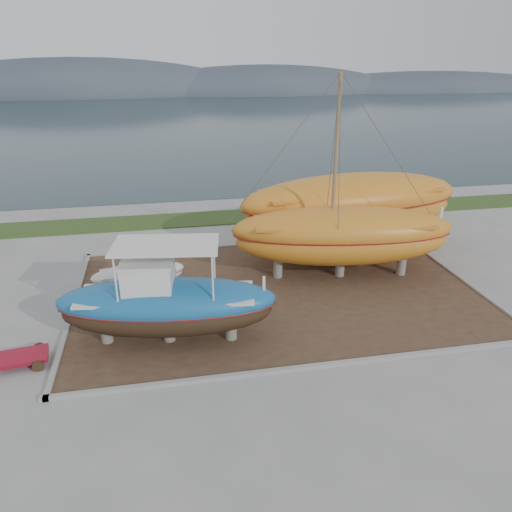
{
  "coord_description": "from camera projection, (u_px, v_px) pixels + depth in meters",
  "views": [
    {
      "loc": [
        -5.01,
        -16.18,
        10.38
      ],
      "look_at": [
        -1.03,
        4.0,
        1.9
      ],
      "focal_mm": 35.0,
      "sensor_mm": 36.0,
      "label": 1
    }
  ],
  "objects": [
    {
      "name": "grass_strip",
      "position": [
        238.0,
        217.0,
        33.57
      ],
      "size": [
        44.0,
        3.0,
        0.08
      ],
      "primitive_type": "cube",
      "color": "#284219",
      "rests_on": "ground"
    },
    {
      "name": "mountain_ridge",
      "position": [
        172.0,
        93.0,
        132.91
      ],
      "size": [
        200.0,
        36.0,
        20.0
      ],
      "primitive_type": null,
      "color": "#333D49",
      "rests_on": "ground"
    },
    {
      "name": "red_trailer",
      "position": [
        22.0,
        360.0,
        17.75
      ],
      "size": [
        2.85,
        1.73,
        0.38
      ],
      "primitive_type": null,
      "rotation": [
        0.0,
        0.0,
        0.15
      ],
      "color": "maroon",
      "rests_on": "ground"
    },
    {
      "name": "dirt_patch",
      "position": [
        278.0,
        292.0,
        23.15
      ],
      "size": [
        18.0,
        12.0,
        0.06
      ],
      "primitive_type": "cube",
      "color": "#422D1E",
      "rests_on": "ground"
    },
    {
      "name": "ground",
      "position": [
        301.0,
        337.0,
        19.53
      ],
      "size": [
        140.0,
        140.0,
        0.0
      ],
      "primitive_type": "plane",
      "color": "gray",
      "rests_on": "ground"
    },
    {
      "name": "orange_sailboat",
      "position": [
        346.0,
        181.0,
        22.94
      ],
      "size": [
        11.01,
        4.63,
        9.51
      ],
      "primitive_type": null,
      "rotation": [
        0.0,
        0.0,
        -0.14
      ],
      "color": "#C3751E",
      "rests_on": "dirt_patch"
    },
    {
      "name": "white_dinghy",
      "position": [
        139.0,
        278.0,
        22.93
      ],
      "size": [
        4.42,
        2.24,
        1.27
      ],
      "primitive_type": null,
      "rotation": [
        0.0,
        0.0,
        0.16
      ],
      "color": "silver",
      "rests_on": "dirt_patch"
    },
    {
      "name": "sea",
      "position": [
        186.0,
        118.0,
        83.02
      ],
      "size": [
        260.0,
        100.0,
        0.04
      ],
      "primitive_type": null,
      "color": "#1A2F34",
      "rests_on": "ground"
    },
    {
      "name": "orange_bare_hull",
      "position": [
        351.0,
        213.0,
        27.39
      ],
      "size": [
        12.88,
        4.92,
        4.12
      ],
      "primitive_type": null,
      "rotation": [
        0.0,
        0.0,
        0.09
      ],
      "color": "#C3751E",
      "rests_on": "dirt_patch"
    },
    {
      "name": "blue_caique",
      "position": [
        166.0,
        294.0,
        18.48
      ],
      "size": [
        8.49,
        3.72,
        3.95
      ],
      "primitive_type": null,
      "rotation": [
        0.0,
        0.0,
        -0.15
      ],
      "color": "#185F99",
      "rests_on": "dirt_patch"
    },
    {
      "name": "curb_frame",
      "position": [
        278.0,
        291.0,
        23.13
      ],
      "size": [
        18.6,
        12.6,
        0.15
      ],
      "primitive_type": null,
      "color": "gray",
      "rests_on": "ground"
    }
  ]
}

